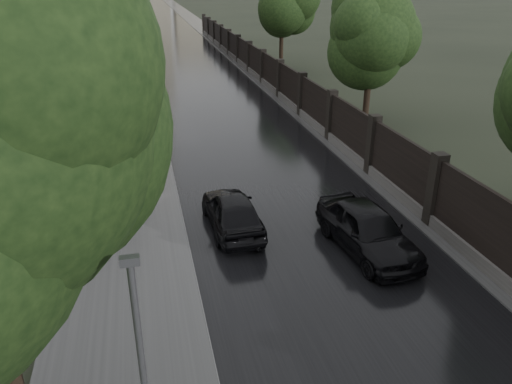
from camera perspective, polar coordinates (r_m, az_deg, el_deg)
name	(u,v)px	position (r m, az deg, el deg)	size (l,w,h in m)	color
fence_right	(273,78)	(38.02, 1.91, 12.89)	(0.45, 75.72, 2.70)	#383533
tree_left_far	(86,25)	(34.28, -18.89, 17.63)	(4.25, 4.25, 7.39)	black
tree_right_b	(372,38)	(29.09, 13.14, 16.74)	(4.08, 4.08, 7.01)	black
tree_right_c	(282,13)	(45.90, 2.98, 19.76)	(4.08, 4.08, 7.01)	black
traffic_light	(154,84)	(29.62, -11.62, 11.97)	(0.16, 0.32, 4.00)	#59595E
hatchback_left	(232,211)	(17.33, -2.74, -2.20)	(1.65, 4.09, 1.39)	black
car_right_near	(368,229)	(16.37, 12.65, -4.17)	(1.82, 4.54, 1.55)	black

